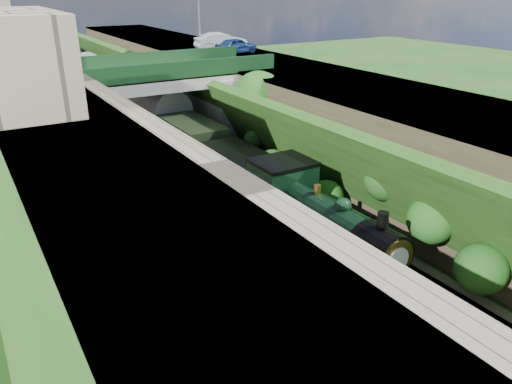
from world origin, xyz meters
name	(u,v)px	position (x,y,z in m)	size (l,w,h in m)	color
ground	(386,336)	(0.00, 0.00, 0.00)	(160.00, 160.00, 0.00)	#1E4714
trackbed	(177,171)	(0.00, 20.00, 0.10)	(10.00, 90.00, 0.20)	#473F38
retaining_wall	(89,135)	(-5.50, 20.00, 3.50)	(1.00, 90.00, 7.00)	#756B56
street_plateau_left	(27,144)	(-9.00, 20.00, 3.50)	(6.00, 90.00, 7.00)	#262628
street_plateau_right	(292,111)	(9.50, 20.00, 3.12)	(8.00, 90.00, 6.25)	#262628
embankment_slope	(245,125)	(5.05, 19.28, 2.85)	(4.68, 90.00, 6.51)	#1E4714
track_left	(149,175)	(-2.00, 20.00, 0.25)	(2.50, 90.00, 0.20)	black
track_right	(193,166)	(1.20, 20.00, 0.25)	(2.50, 90.00, 0.20)	black
road_bridge	(164,101)	(0.94, 24.00, 4.08)	(16.00, 6.40, 7.25)	gray
building_near	(13,60)	(-9.50, 14.00, 9.00)	(4.00, 8.00, 4.00)	gray
tree	(259,99)	(5.91, 18.89, 4.65)	(3.60, 3.80, 6.60)	black
lamppost	(199,13)	(8.01, 32.50, 9.57)	(0.87, 0.15, 6.00)	gray
car_blue	(236,46)	(9.97, 29.37, 6.92)	(1.59, 3.95, 1.34)	navy
car_silver	(221,41)	(9.98, 32.31, 7.04)	(1.67, 4.79, 1.58)	silver
locomotive	(318,222)	(1.20, 5.88, 1.89)	(3.10, 10.22, 3.83)	black
tender	(240,178)	(1.20, 13.24, 1.62)	(2.70, 6.00, 3.05)	black
coach_front	(160,122)	(1.20, 25.84, 2.05)	(2.90, 18.00, 3.70)	black
coach_middle	(97,83)	(1.20, 44.64, 2.05)	(2.90, 18.00, 3.70)	black
coach_rear	(61,61)	(1.20, 63.44, 2.05)	(2.90, 18.00, 3.70)	black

